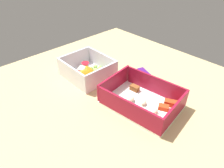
# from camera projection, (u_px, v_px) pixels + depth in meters

# --- Properties ---
(table_surface) EXTENTS (0.80, 0.80, 0.02)m
(table_surface) POSITION_uv_depth(u_px,v_px,m) (114.00, 93.00, 0.64)
(table_surface) COLOR tan
(table_surface) RESTS_ON ground
(pasta_container) EXTENTS (0.22, 0.17, 0.06)m
(pasta_container) POSITION_uv_depth(u_px,v_px,m) (142.00, 101.00, 0.57)
(pasta_container) COLOR white
(pasta_container) RESTS_ON table_surface
(fruit_bowl) EXTENTS (0.16, 0.14, 0.06)m
(fruit_bowl) POSITION_uv_depth(u_px,v_px,m) (88.00, 71.00, 0.70)
(fruit_bowl) COLOR white
(fruit_bowl) RESTS_ON table_surface
(candy_bar) EXTENTS (0.07, 0.05, 0.01)m
(candy_bar) POSITION_uv_depth(u_px,v_px,m) (145.00, 74.00, 0.71)
(candy_bar) COLOR #51197A
(candy_bar) RESTS_ON table_surface
(paper_cup_liner) EXTENTS (0.04, 0.04, 0.02)m
(paper_cup_liner) POSITION_uv_depth(u_px,v_px,m) (75.00, 58.00, 0.80)
(paper_cup_liner) COLOR white
(paper_cup_liner) RESTS_ON table_surface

